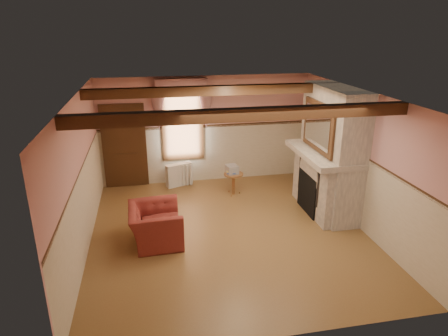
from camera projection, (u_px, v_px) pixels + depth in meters
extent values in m
cube|color=brown|center=(228.00, 232.00, 8.18)|extent=(5.50, 6.00, 0.01)
cube|color=silver|center=(229.00, 95.00, 7.23)|extent=(5.50, 6.00, 0.01)
cube|color=#CA8C8C|center=(206.00, 130.00, 10.47)|extent=(5.50, 0.02, 2.80)
cube|color=#CA8C8C|center=(277.00, 248.00, 4.94)|extent=(5.50, 0.02, 2.80)
cube|color=#CA8C8C|center=(80.00, 178.00, 7.21)|extent=(0.02, 6.00, 2.80)
cube|color=#CA8C8C|center=(359.00, 159.00, 8.20)|extent=(0.02, 6.00, 2.80)
cube|color=black|center=(310.00, 193.00, 8.94)|extent=(0.20, 0.95, 0.90)
imported|color=maroon|center=(155.00, 225.00, 7.70)|extent=(1.02, 1.16, 0.73)
cylinder|color=brown|center=(233.00, 184.00, 9.91)|extent=(0.55, 0.55, 0.55)
cube|color=#B7AD8C|center=(232.00, 169.00, 9.81)|extent=(0.31, 0.36, 0.20)
cube|color=silver|center=(179.00, 175.00, 10.44)|extent=(0.72, 0.42, 0.60)
imported|color=brown|center=(323.00, 148.00, 8.68)|extent=(0.35, 0.35, 0.09)
cube|color=black|center=(310.00, 137.00, 9.34)|extent=(0.14, 0.24, 0.20)
cylinder|color=gold|center=(320.00, 142.00, 8.84)|extent=(0.11, 0.11, 0.28)
cylinder|color=#B0152B|center=(337.00, 156.00, 8.07)|extent=(0.06, 0.06, 0.16)
cylinder|color=gold|center=(328.00, 151.00, 8.48)|extent=(0.06, 0.06, 0.12)
cube|color=gray|center=(332.00, 151.00, 8.70)|extent=(0.85, 2.00, 2.80)
cube|color=gray|center=(324.00, 154.00, 8.68)|extent=(1.05, 2.05, 0.12)
cube|color=silver|center=(318.00, 127.00, 8.44)|extent=(0.06, 1.44, 1.04)
cube|color=black|center=(125.00, 148.00, 10.16)|extent=(1.10, 0.10, 2.10)
cube|color=white|center=(182.00, 122.00, 10.25)|extent=(1.06, 0.08, 2.02)
cube|color=gray|center=(182.00, 99.00, 9.97)|extent=(1.30, 0.14, 1.40)
cube|color=black|center=(244.00, 115.00, 6.16)|extent=(5.50, 0.18, 0.20)
cube|color=black|center=(217.00, 91.00, 8.37)|extent=(5.50, 0.18, 0.20)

